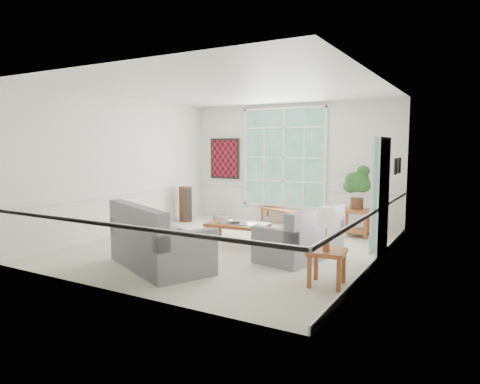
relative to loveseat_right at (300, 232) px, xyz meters
name	(u,v)px	position (x,y,z in m)	size (l,w,h in m)	color
floor	(230,246)	(-1.48, 0.12, -0.45)	(5.50, 6.00, 0.01)	beige
ceiling	(230,89)	(-1.48, 0.12, 2.55)	(5.50, 6.00, 0.02)	white
wall_back	(292,164)	(-1.48, 3.12, 1.05)	(5.50, 0.02, 3.00)	silver
wall_front	(112,180)	(-1.48, -2.88, 1.05)	(5.50, 0.02, 3.00)	silver
wall_left	(125,166)	(-4.23, 0.12, 1.05)	(0.02, 6.00, 3.00)	silver
wall_right	(378,174)	(1.27, 0.12, 1.05)	(0.02, 6.00, 3.00)	silver
window_back	(284,158)	(-1.68, 3.08, 1.20)	(2.30, 0.08, 2.40)	white
entry_door	(382,198)	(1.23, 0.72, 0.60)	(0.08, 0.90, 2.10)	white
door_sidelight	(374,196)	(1.23, 0.09, 0.70)	(0.08, 0.26, 1.90)	white
wall_art	(225,159)	(-3.43, 3.07, 1.15)	(0.90, 0.06, 1.10)	#5B0915
wall_frame_near	(395,166)	(1.23, 1.87, 1.10)	(0.04, 0.26, 0.32)	black
wall_frame_far	(399,165)	(1.23, 2.27, 1.10)	(0.04, 0.26, 0.32)	black
loveseat_right	(300,232)	(0.00, 0.00, 0.00)	(0.86, 1.65, 0.89)	slate
loveseat_front	(160,235)	(-1.74, -1.65, 0.07)	(1.90, 0.98, 1.03)	slate
coffee_table	(238,234)	(-1.39, 0.23, -0.23)	(1.18, 0.65, 0.44)	brown
pewter_bowl	(235,221)	(-1.43, 0.21, 0.03)	(0.32, 0.32, 0.08)	gray
window_bench	(283,217)	(-1.54, 2.77, -0.27)	(1.56, 0.30, 0.36)	brown
end_table	(356,223)	(0.39, 2.27, -0.15)	(0.59, 0.59, 0.59)	brown
houseplant	(357,187)	(0.39, 2.29, 0.62)	(0.56, 0.56, 0.96)	#245121
side_table	(327,268)	(0.90, -1.24, -0.19)	(0.50, 0.50, 0.51)	brown
table_lamp	(326,229)	(0.90, -1.29, 0.37)	(0.35, 0.35, 0.61)	white
pet_bed	(221,217)	(-3.24, 2.57, -0.38)	(0.44, 0.44, 0.13)	slate
floor_speaker	(186,204)	(-3.88, 1.87, 0.01)	(0.28, 0.22, 0.90)	#422615
cat	(313,222)	(0.02, 0.59, 0.10)	(0.37, 0.26, 0.17)	black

